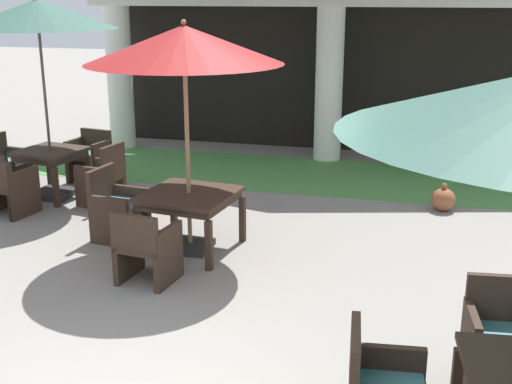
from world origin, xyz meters
name	(u,v)px	position (x,y,z in m)	size (l,w,h in m)	color
lawn_strip	(316,175)	(0.00, 7.27, 0.00)	(11.19, 2.32, 0.01)	#519347
patio_table_near_foreground	(189,200)	(-0.89, 3.59, 0.62)	(1.14, 1.14, 0.71)	#38281E
patio_umbrella_near_foreground	(184,47)	(-0.89, 3.59, 2.38)	(2.22, 2.22, 2.68)	#2D2D2D
patio_chair_near_foreground_south	(146,247)	(-1.01, 2.60, 0.39)	(0.61, 0.61, 0.81)	#38281E
patio_chair_near_foreground_west	(117,208)	(-1.88, 3.71, 0.40)	(0.62, 0.62, 0.90)	#38281E
patio_table_mid_right	(51,157)	(-3.62, 5.09, 0.62)	(0.98, 0.98, 0.73)	#38281E
patio_umbrella_mid_right	(38,17)	(-3.62, 5.09, 2.63)	(2.22, 2.22, 2.92)	#2D2D2D
patio_chair_mid_right_east	(103,178)	(-2.71, 4.94, 0.40)	(0.60, 0.62, 0.90)	#38281E
patio_chair_mid_right_west	(5,165)	(-4.53, 5.24, 0.39)	(0.62, 0.64, 0.86)	#38281E
patio_chair_mid_right_north	(90,156)	(-3.48, 5.99, 0.42)	(0.66, 0.58, 0.83)	#38281E
patio_chair_mid_right_south	(7,187)	(-3.77, 4.18, 0.40)	(0.68, 0.67, 0.82)	#38281E
patio_chair_far_back_north	(505,342)	(2.44, 1.47, 0.40)	(0.64, 0.60, 0.86)	#38281E
terracotta_urn	(443,199)	(2.05, 5.88, 0.16)	(0.34, 0.34, 0.40)	brown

